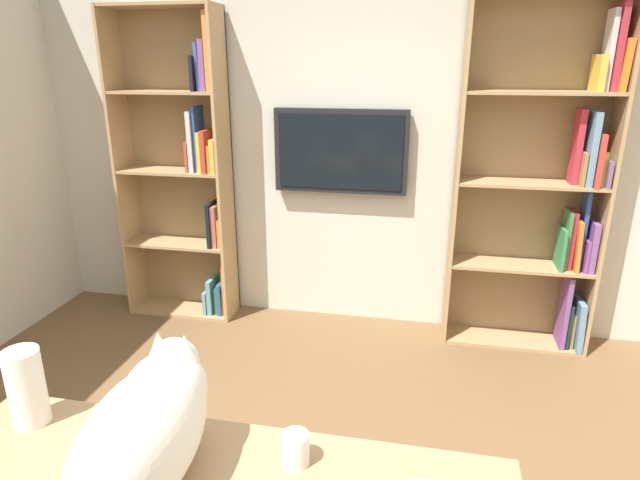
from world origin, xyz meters
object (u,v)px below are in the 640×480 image
bookshelf_right (187,171)px  wall_mounted_tv (341,151)px  bookshelf_left (548,186)px  cat (150,424)px  paper_towel_roll (26,387)px  coffee_mug (295,449)px

bookshelf_right → wall_mounted_tv: 1.11m
bookshelf_left → cat: bookshelf_left is taller
cat → paper_towel_roll: cat is taller
cat → bookshelf_right: bearing=-67.4°
paper_towel_roll → cat: bearing=163.6°
cat → coffee_mug: cat is taller
bookshelf_right → wall_mounted_tv: (-1.10, -0.08, 0.16)m
cat → paper_towel_roll: (0.50, -0.15, -0.05)m
wall_mounted_tv → paper_towel_roll: size_ratio=3.62×
bookshelf_right → cat: (-1.00, 2.41, -0.17)m
paper_towel_roll → coffee_mug: bearing=179.1°
bookshelf_left → bookshelf_right: size_ratio=1.01×
bookshelf_left → cat: 2.81m
bookshelf_left → cat: (1.43, 2.41, -0.17)m
wall_mounted_tv → paper_towel_roll: bearing=75.7°
paper_towel_roll → wall_mounted_tv: bearing=-104.3°
bookshelf_left → bookshelf_right: bookshelf_left is taller
wall_mounted_tv → cat: (0.10, 2.49, -0.33)m
cat → coffee_mug: (-0.36, -0.13, -0.13)m
bookshelf_right → cat: size_ratio=3.11×
bookshelf_left → paper_towel_roll: (1.93, 2.27, -0.22)m
bookshelf_right → paper_towel_roll: size_ratio=8.68×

